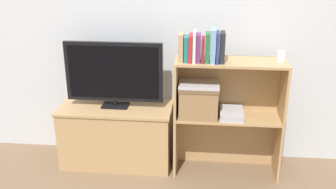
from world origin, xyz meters
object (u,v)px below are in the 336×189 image
object	(u,v)px
book_ivory	(194,47)
laptop	(199,84)
book_maroon	(203,50)
storage_basket_left	(199,99)
book_plum	(198,48)
baby_monitor	(281,56)
book_charcoal	(222,47)
magazine_stack	(231,113)
book_navy	(218,47)
tv_stand	(117,134)
book_tan	(181,47)
book_crimson	(191,48)
book_forest	(208,47)
book_skyblue	(213,45)
tv	(114,73)
book_teal	(186,49)

from	to	relation	value
book_ivory	laptop	world-z (taller)	book_ivory
book_maroon	storage_basket_left	xyz separation A→B (m)	(-0.02, 0.03, -0.41)
book_plum	baby_monitor	xyz separation A→B (m)	(0.62, 0.05, -0.06)
book_plum	book_charcoal	bearing A→B (deg)	0.00
book_plum	magazine_stack	bearing A→B (deg)	6.34
book_navy	tv_stand	bearing A→B (deg)	172.56
book_tan	book_ivory	bearing A→B (deg)	0.00
book_crimson	book_forest	bearing A→B (deg)	0.00
book_charcoal	tv_stand	bearing A→B (deg)	172.86
laptop	magazine_stack	xyz separation A→B (m)	(0.26, -0.00, -0.24)
book_tan	book_maroon	size ratio (longest dim) A/B	1.15
book_forest	baby_monitor	world-z (taller)	book_forest
book_ivory	book_skyblue	distance (m)	0.14
tv	book_teal	size ratio (longest dim) A/B	4.17
book_teal	book_forest	size ratio (longest dim) A/B	0.87
book_charcoal	book_crimson	bearing A→B (deg)	-180.00
book_skyblue	baby_monitor	xyz separation A→B (m)	(0.51, 0.05, -0.08)
book_skyblue	book_navy	xyz separation A→B (m)	(0.03, 0.00, -0.01)
book_skyblue	book_plum	bearing A→B (deg)	180.00
tv_stand	tv	distance (m)	0.56
book_ivory	book_skyblue	xyz separation A→B (m)	(0.14, 0.00, 0.01)
tv	book_maroon	distance (m)	0.76
book_crimson	book_tan	bearing A→B (deg)	180.00
book_plum	book_skyblue	distance (m)	0.11
storage_basket_left	book_charcoal	bearing A→B (deg)	-11.00
book_ivory	book_navy	xyz separation A→B (m)	(0.17, 0.00, -0.00)
book_crimson	book_skyblue	distance (m)	0.17
tv_stand	book_forest	distance (m)	1.11
book_ivory	book_forest	world-z (taller)	book_ivory
book_plum	book_navy	distance (m)	0.14
book_maroon	baby_monitor	distance (m)	0.59
book_teal	storage_basket_left	bearing A→B (deg)	17.09
magazine_stack	laptop	bearing A→B (deg)	179.79
book_skyblue	magazine_stack	bearing A→B (deg)	10.29
book_forest	baby_monitor	distance (m)	0.56
book_teal	book_skyblue	distance (m)	0.20
book_charcoal	book_tan	bearing A→B (deg)	180.00
book_tan	magazine_stack	world-z (taller)	book_tan
tv_stand	baby_monitor	size ratio (longest dim) A/B	8.21
book_plum	baby_monitor	size ratio (longest dim) A/B	1.82
book_plum	book_navy	bearing A→B (deg)	0.00
book_tan	laptop	xyz separation A→B (m)	(0.14, 0.03, -0.30)
book_tan	book_charcoal	world-z (taller)	book_charcoal
book_charcoal	book_teal	bearing A→B (deg)	180.00
tv	book_ivory	xyz separation A→B (m)	(0.65, -0.11, 0.26)
book_tan	book_crimson	xyz separation A→B (m)	(0.07, -0.00, -0.00)
magazine_stack	tv	bearing A→B (deg)	175.52
book_crimson	magazine_stack	world-z (taller)	book_crimson
book_navy	storage_basket_left	bearing A→B (deg)	166.08
book_teal	laptop	world-z (taller)	book_teal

